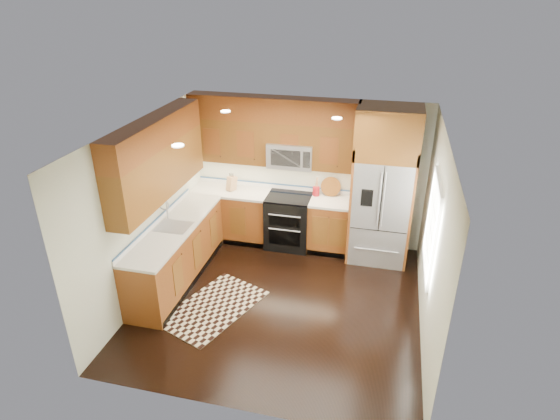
% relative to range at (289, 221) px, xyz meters
% --- Properties ---
extents(ground, '(4.00, 4.00, 0.00)m').
position_rel_range_xyz_m(ground, '(0.25, -1.67, -0.47)').
color(ground, black).
rests_on(ground, ground).
extents(wall_back, '(4.00, 0.02, 2.60)m').
position_rel_range_xyz_m(wall_back, '(0.25, 0.33, 0.83)').
color(wall_back, silver).
rests_on(wall_back, ground).
extents(wall_left, '(0.02, 4.00, 2.60)m').
position_rel_range_xyz_m(wall_left, '(-1.75, -1.67, 0.83)').
color(wall_left, silver).
rests_on(wall_left, ground).
extents(wall_right, '(0.02, 4.00, 2.60)m').
position_rel_range_xyz_m(wall_right, '(2.25, -1.67, 0.83)').
color(wall_right, silver).
rests_on(wall_right, ground).
extents(window, '(0.04, 1.10, 1.30)m').
position_rel_range_xyz_m(window, '(2.23, -1.47, 0.93)').
color(window, white).
rests_on(window, ground).
extents(base_cabinets, '(2.85, 3.00, 0.90)m').
position_rel_range_xyz_m(base_cabinets, '(-0.98, -0.77, -0.02)').
color(base_cabinets, brown).
rests_on(base_cabinets, ground).
extents(countertop, '(2.86, 3.01, 0.04)m').
position_rel_range_xyz_m(countertop, '(-0.84, -0.65, 0.45)').
color(countertop, white).
rests_on(countertop, base_cabinets).
extents(upper_cabinets, '(2.85, 3.00, 1.15)m').
position_rel_range_xyz_m(upper_cabinets, '(-0.90, -0.58, 1.56)').
color(upper_cabinets, brown).
rests_on(upper_cabinets, ground).
extents(range, '(0.76, 0.67, 0.95)m').
position_rel_range_xyz_m(range, '(0.00, 0.00, 0.00)').
color(range, black).
rests_on(range, ground).
extents(microwave, '(0.76, 0.40, 0.42)m').
position_rel_range_xyz_m(microwave, '(-0.00, 0.13, 1.19)').
color(microwave, '#B2B2B7').
rests_on(microwave, ground).
extents(refrigerator, '(0.98, 0.75, 2.60)m').
position_rel_range_xyz_m(refrigerator, '(1.55, -0.04, 0.83)').
color(refrigerator, '#B2B2B7').
rests_on(refrigerator, ground).
extents(sink_faucet, '(0.54, 0.44, 0.37)m').
position_rel_range_xyz_m(sink_faucet, '(-1.48, -1.44, 0.52)').
color(sink_faucet, '#B2B2B7').
rests_on(sink_faucet, countertop).
extents(rug, '(1.39, 1.73, 0.01)m').
position_rel_range_xyz_m(rug, '(-0.65, -2.03, -0.46)').
color(rug, black).
rests_on(rug, ground).
extents(knife_block, '(0.17, 0.19, 0.31)m').
position_rel_range_xyz_m(knife_block, '(-1.05, 0.06, 0.60)').
color(knife_block, tan).
rests_on(knife_block, countertop).
extents(utensil_crock, '(0.15, 0.15, 0.33)m').
position_rel_range_xyz_m(utensil_crock, '(0.44, 0.17, 0.58)').
color(utensil_crock, maroon).
rests_on(utensil_crock, countertop).
extents(cutting_board, '(0.35, 0.35, 0.02)m').
position_rel_range_xyz_m(cutting_board, '(0.68, 0.22, 0.48)').
color(cutting_board, brown).
rests_on(cutting_board, countertop).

